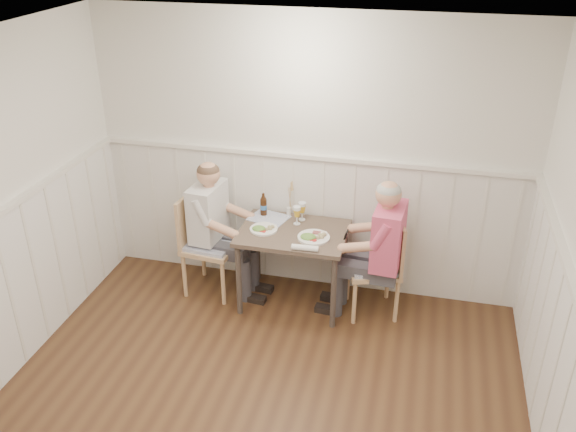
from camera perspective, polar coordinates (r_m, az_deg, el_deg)
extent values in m
cube|color=silver|center=(5.54, 1.94, 5.51)|extent=(4.00, 0.04, 2.60)
cube|color=white|center=(3.08, -6.54, 12.89)|extent=(4.00, 4.50, 0.02)
cube|color=silver|center=(5.80, 1.82, -0.53)|extent=(3.98, 0.03, 1.30)
cube|color=silver|center=(5.51, 1.88, 5.59)|extent=(3.98, 0.06, 0.04)
cube|color=#4D4035|center=(5.43, 0.50, -1.61)|extent=(0.96, 0.70, 0.04)
cylinder|color=#3F3833|center=(5.48, -4.63, -6.01)|extent=(0.05, 0.05, 0.71)
cylinder|color=#3F3833|center=(5.96, -2.87, -2.96)|extent=(0.05, 0.05, 0.71)
cylinder|color=#3F3833|center=(5.31, 4.27, -7.19)|extent=(0.05, 0.05, 0.71)
cylinder|color=#3F3833|center=(5.81, 5.28, -3.94)|extent=(0.05, 0.05, 0.71)
cube|color=tan|center=(5.50, 7.97, -4.87)|extent=(0.55, 0.55, 0.04)
cube|color=slate|center=(5.48, 8.00, -4.55)|extent=(0.49, 0.49, 0.03)
cube|color=tan|center=(5.42, 10.20, -2.52)|extent=(0.16, 0.43, 0.46)
cylinder|color=tan|center=(5.52, 10.12, -7.88)|extent=(0.04, 0.04, 0.43)
cylinder|color=tan|center=(5.44, 6.22, -8.10)|extent=(0.04, 0.04, 0.43)
cylinder|color=tan|center=(5.82, 9.31, -5.78)|extent=(0.04, 0.04, 0.43)
cylinder|color=tan|center=(5.75, 5.63, -5.95)|extent=(0.04, 0.04, 0.43)
cube|color=tan|center=(5.78, -7.19, -2.84)|extent=(0.51, 0.51, 0.04)
cube|color=slate|center=(5.76, -7.21, -2.50)|extent=(0.46, 0.46, 0.03)
cube|color=tan|center=(5.74, -9.23, -0.19)|extent=(0.08, 0.47, 0.49)
cylinder|color=tan|center=(6.14, -7.94, -3.67)|extent=(0.04, 0.04, 0.45)
cylinder|color=tan|center=(5.99, -4.52, -4.32)|extent=(0.04, 0.04, 0.45)
cylinder|color=tan|center=(5.84, -9.66, -5.54)|extent=(0.04, 0.04, 0.45)
cylinder|color=tan|center=(5.68, -6.09, -6.29)|extent=(0.04, 0.04, 0.45)
cube|color=#3F3F47|center=(5.56, 8.72, -7.35)|extent=(0.46, 0.43, 0.44)
cube|color=#3F3F47|center=(5.43, 6.88, -4.58)|extent=(0.44, 0.39, 0.13)
cube|color=#DA4269|center=(5.24, 9.18, -1.83)|extent=(0.27, 0.45, 0.54)
sphere|color=tan|center=(5.07, 9.50, 2.02)|extent=(0.22, 0.22, 0.22)
sphere|color=#A5A5A0|center=(5.06, 9.53, 2.33)|extent=(0.21, 0.21, 0.21)
cube|color=black|center=(5.29, 5.41, -1.22)|extent=(0.02, 0.07, 0.13)
cube|color=#3F3F47|center=(5.94, -6.99, -4.81)|extent=(0.47, 0.43, 0.44)
cube|color=#3F3F47|center=(5.72, -5.40, -2.82)|extent=(0.44, 0.39, 0.13)
cube|color=silver|center=(5.65, -7.33, 0.38)|extent=(0.28, 0.45, 0.53)
sphere|color=tan|center=(5.49, -7.56, 3.95)|extent=(0.21, 0.21, 0.21)
sphere|color=#4C3828|center=(5.48, -7.58, 4.23)|extent=(0.20, 0.20, 0.20)
cylinder|color=white|center=(5.30, 2.41, -2.01)|extent=(0.28, 0.28, 0.02)
ellipsoid|color=#3F722D|center=(5.27, 1.91, -1.78)|extent=(0.14, 0.12, 0.05)
sphere|color=tan|center=(5.29, 3.11, -1.77)|extent=(0.04, 0.04, 0.04)
cube|color=brown|center=(5.35, 2.77, -1.57)|extent=(0.08, 0.05, 0.01)
cylinder|color=white|center=(5.33, 3.38, -1.55)|extent=(0.06, 0.06, 0.03)
cylinder|color=white|center=(5.44, -2.29, -1.23)|extent=(0.25, 0.25, 0.02)
ellipsoid|color=#3F722D|center=(5.41, -2.75, -1.03)|extent=(0.12, 0.10, 0.05)
sphere|color=tan|center=(5.42, -1.70, -1.02)|extent=(0.03, 0.03, 0.03)
cylinder|color=silver|center=(5.61, 1.32, -0.33)|extent=(0.06, 0.06, 0.01)
cylinder|color=silver|center=(5.59, 1.32, 0.04)|extent=(0.01, 0.01, 0.08)
cone|color=yellow|center=(5.56, 1.33, 0.67)|extent=(0.07, 0.07, 0.07)
cylinder|color=silver|center=(5.54, 1.34, 1.12)|extent=(0.07, 0.07, 0.03)
cylinder|color=silver|center=(5.54, 0.84, -0.72)|extent=(0.06, 0.06, 0.01)
cylinder|color=silver|center=(5.52, 0.84, -0.35)|extent=(0.01, 0.01, 0.08)
cone|color=yellow|center=(5.49, 0.84, 0.29)|extent=(0.07, 0.07, 0.07)
cylinder|color=silver|center=(5.47, 0.85, 0.74)|extent=(0.07, 0.07, 0.03)
cylinder|color=black|center=(5.67, -2.30, 0.81)|extent=(0.06, 0.06, 0.16)
cone|color=black|center=(5.62, -2.32, 1.73)|extent=(0.06, 0.06, 0.04)
cylinder|color=black|center=(5.61, -2.33, 1.99)|extent=(0.02, 0.02, 0.03)
cylinder|color=#2E65AB|center=(5.66, -2.30, 0.86)|extent=(0.06, 0.06, 0.04)
cylinder|color=white|center=(5.11, 1.60, -3.00)|extent=(0.23, 0.06, 0.05)
cylinder|color=silver|center=(5.69, 0.08, 0.44)|extent=(0.04, 0.04, 0.08)
cylinder|color=tan|center=(5.63, 0.08, 1.65)|extent=(0.02, 0.02, 0.25)
cone|color=tan|center=(5.56, 0.08, 3.07)|extent=(0.03, 0.03, 0.09)
cube|color=slate|center=(5.64, -1.81, -0.18)|extent=(0.40, 0.35, 0.01)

